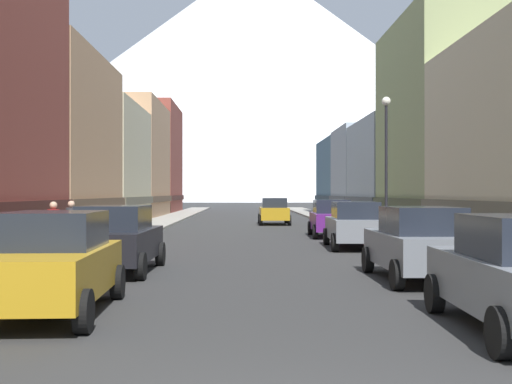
% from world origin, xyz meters
% --- Properties ---
extents(sidewalk_left, '(2.50, 100.00, 0.15)m').
position_xyz_m(sidewalk_left, '(-6.25, 35.00, 0.07)').
color(sidewalk_left, gray).
rests_on(sidewalk_left, ground).
extents(sidewalk_right, '(2.50, 100.00, 0.15)m').
position_xyz_m(sidewalk_right, '(6.25, 35.00, 0.07)').
color(sidewalk_right, gray).
rests_on(sidewalk_right, ground).
extents(storefront_left_2, '(8.01, 11.65, 8.99)m').
position_xyz_m(storefront_left_2, '(-11.35, 27.70, 4.34)').
color(storefront_left_2, tan).
rests_on(storefront_left_2, ground).
extents(storefront_left_3, '(7.46, 11.70, 8.08)m').
position_xyz_m(storefront_left_3, '(-11.08, 39.77, 3.89)').
color(storefront_left_3, beige).
rests_on(storefront_left_3, ground).
extents(storefront_left_4, '(7.69, 13.02, 9.89)m').
position_xyz_m(storefront_left_4, '(-11.19, 52.31, 4.78)').
color(storefront_left_4, tan).
rests_on(storefront_left_4, ground).
extents(storefront_left_5, '(8.82, 12.48, 11.38)m').
position_xyz_m(storefront_left_5, '(-11.76, 65.55, 5.51)').
color(storefront_left_5, brown).
rests_on(storefront_left_5, ground).
extents(storefront_right_2, '(6.98, 10.83, 11.10)m').
position_xyz_m(storefront_right_2, '(10.84, 29.00, 5.37)').
color(storefront_right_2, '#8C9966').
rests_on(storefront_right_2, ground).
extents(storefront_right_3, '(7.77, 10.93, 7.10)m').
position_xyz_m(storefront_right_3, '(11.23, 40.25, 3.42)').
color(storefront_right_3, '#99A5B2').
rests_on(storefront_right_3, ground).
extents(storefront_right_4, '(6.47, 9.22, 7.58)m').
position_xyz_m(storefront_right_4, '(10.59, 50.51, 3.65)').
color(storefront_right_4, '#99A5B2').
rests_on(storefront_right_4, ground).
extents(storefront_right_5, '(8.31, 12.13, 7.44)m').
position_xyz_m(storefront_right_5, '(11.51, 61.19, 3.58)').
color(storefront_right_5, slate).
rests_on(storefront_right_5, ground).
extents(car_left_0, '(2.20, 4.46, 1.78)m').
position_xyz_m(car_left_0, '(-3.80, 6.20, 0.90)').
color(car_left_0, '#B28419').
rests_on(car_left_0, ground).
extents(car_left_1, '(2.14, 4.43, 1.78)m').
position_xyz_m(car_left_1, '(-3.80, 12.21, 0.90)').
color(car_left_1, black).
rests_on(car_left_1, ground).
extents(car_right_1, '(2.08, 4.41, 1.78)m').
position_xyz_m(car_right_1, '(3.80, 10.46, 0.90)').
color(car_right_1, slate).
rests_on(car_right_1, ground).
extents(car_right_2, '(2.19, 4.46, 1.78)m').
position_xyz_m(car_right_2, '(3.80, 19.81, 0.90)').
color(car_right_2, slate).
rests_on(car_right_2, ground).
extents(car_right_3, '(2.18, 4.45, 1.78)m').
position_xyz_m(car_right_3, '(3.80, 26.46, 0.90)').
color(car_right_3, '#591E72').
rests_on(car_right_3, ground).
extents(car_driving_0, '(2.06, 4.40, 1.78)m').
position_xyz_m(car_driving_0, '(1.60, 38.98, 0.90)').
color(car_driving_0, '#B28419').
rests_on(car_driving_0, ground).
extents(potted_plant_0, '(0.74, 0.74, 1.02)m').
position_xyz_m(potted_plant_0, '(-7.00, 17.56, 0.73)').
color(potted_plant_0, gray).
rests_on(potted_plant_0, sidewalk_left).
extents(potted_plant_1, '(0.59, 0.59, 0.95)m').
position_xyz_m(potted_plant_1, '(7.00, 18.80, 0.68)').
color(potted_plant_1, '#4C4C51').
rests_on(potted_plant_1, sidewalk_right).
extents(pedestrian_1, '(0.36, 0.36, 1.70)m').
position_xyz_m(pedestrian_1, '(-6.25, 15.00, 0.94)').
color(pedestrian_1, maroon).
rests_on(pedestrian_1, sidewalk_left).
extents(pedestrian_2, '(0.36, 0.36, 1.70)m').
position_xyz_m(pedestrian_2, '(-6.25, 17.11, 0.94)').
color(pedestrian_2, '#333338').
rests_on(pedestrian_2, sidewalk_left).
extents(streetlamp_right, '(0.36, 0.36, 5.86)m').
position_xyz_m(streetlamp_right, '(5.35, 21.40, 3.99)').
color(streetlamp_right, black).
rests_on(streetlamp_right, sidewalk_right).
extents(mountain_backdrop, '(239.58, 239.58, 95.82)m').
position_xyz_m(mountain_backdrop, '(4.19, 260.00, 47.91)').
color(mountain_backdrop, silver).
rests_on(mountain_backdrop, ground).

